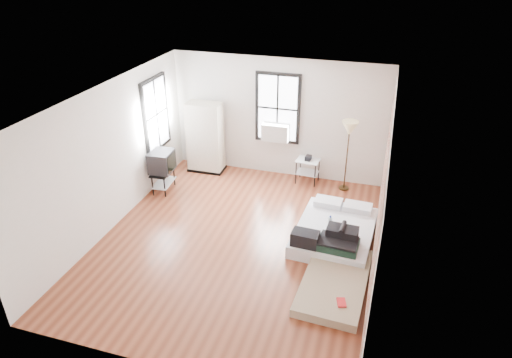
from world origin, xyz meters
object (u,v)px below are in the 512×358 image
(mattress_bare, at_px, (336,273))
(tv_stand, at_px, (162,163))
(wardrobe, at_px, (205,138))
(floor_lamp, at_px, (349,132))
(side_table, at_px, (308,165))
(mattress_main, at_px, (334,231))

(mattress_bare, height_order, tv_stand, tv_stand)
(wardrobe, bearing_deg, tv_stand, -113.93)
(floor_lamp, bearing_deg, side_table, 175.39)
(mattress_main, relative_size, floor_lamp, 1.21)
(mattress_main, distance_m, wardrobe, 4.04)
(mattress_main, height_order, tv_stand, tv_stand)
(wardrobe, xyz_separation_m, tv_stand, (-0.53, -1.25, -0.17))
(mattress_main, height_order, floor_lamp, floor_lamp)
(mattress_main, relative_size, tv_stand, 2.06)
(mattress_bare, bearing_deg, side_table, 112.09)
(floor_lamp, height_order, tv_stand, floor_lamp)
(mattress_main, distance_m, tv_stand, 4.07)
(mattress_bare, relative_size, floor_lamp, 1.20)
(wardrobe, relative_size, side_table, 2.53)
(floor_lamp, distance_m, tv_stand, 4.15)
(wardrobe, xyz_separation_m, floor_lamp, (3.37, -0.00, 0.54))
(mattress_main, distance_m, mattress_bare, 1.18)
(mattress_bare, bearing_deg, tv_stand, 157.94)
(side_table, xyz_separation_m, floor_lamp, (0.87, -0.07, 0.94))
(side_table, bearing_deg, floor_lamp, -4.61)
(mattress_main, bearing_deg, tv_stand, 172.15)
(wardrobe, distance_m, tv_stand, 1.36)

